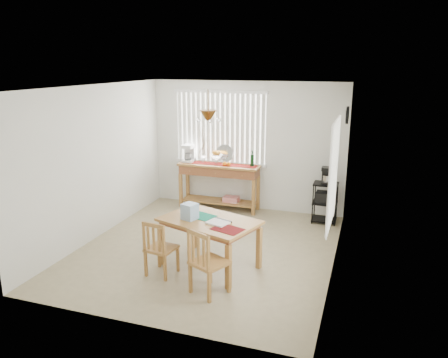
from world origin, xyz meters
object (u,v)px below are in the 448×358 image
(cart_items, at_px, (327,176))
(chair_left, at_px, (160,248))
(sideboard, at_px, (220,175))
(dining_table, at_px, (209,225))
(wire_cart, at_px, (325,199))
(chair_right, at_px, (207,262))

(cart_items, height_order, chair_left, cart_items)
(sideboard, distance_m, chair_left, 3.07)
(dining_table, distance_m, chair_left, 0.79)
(cart_items, distance_m, chair_left, 3.57)
(wire_cart, distance_m, chair_right, 3.40)
(wire_cart, height_order, chair_right, chair_right)
(cart_items, relative_size, chair_left, 0.38)
(sideboard, bearing_deg, cart_items, -3.27)
(sideboard, xyz_separation_m, cart_items, (2.15, -0.12, 0.21))
(chair_left, bearing_deg, dining_table, 40.97)
(dining_table, distance_m, chair_right, 0.84)
(cart_items, bearing_deg, sideboard, 176.73)
(wire_cart, xyz_separation_m, dining_table, (-1.42, -2.43, 0.19))
(sideboard, bearing_deg, chair_right, -73.42)
(dining_table, height_order, chair_left, chair_left)
(wire_cart, relative_size, chair_right, 0.84)
(dining_table, bearing_deg, chair_right, -71.44)
(wire_cart, height_order, cart_items, cart_items)
(wire_cart, bearing_deg, cart_items, 90.00)
(dining_table, bearing_deg, wire_cart, 59.73)
(cart_items, relative_size, dining_table, 0.20)
(wire_cart, height_order, chair_left, chair_left)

